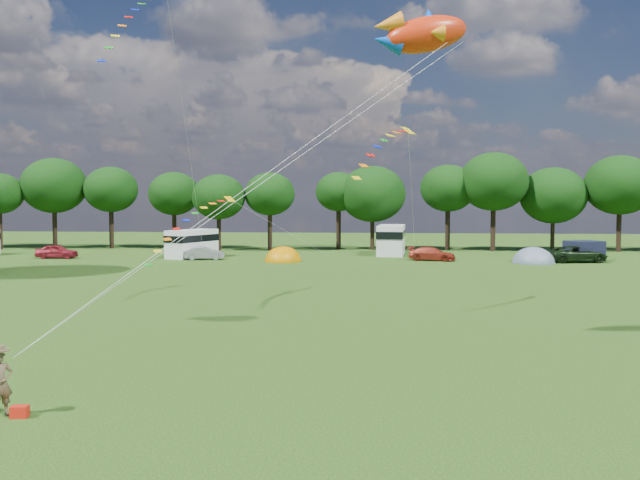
# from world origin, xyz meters

# --- Properties ---
(ground_plane) EXTENTS (180.00, 180.00, 0.00)m
(ground_plane) POSITION_xyz_m (0.00, 0.00, 0.00)
(ground_plane) COLOR black
(ground_plane) RESTS_ON ground
(tree_line) EXTENTS (102.98, 10.98, 10.27)m
(tree_line) POSITION_xyz_m (5.30, 54.99, 6.35)
(tree_line) COLOR black
(tree_line) RESTS_ON ground
(car_a) EXTENTS (3.91, 1.70, 1.28)m
(car_a) POSITION_xyz_m (-27.18, 42.84, 0.64)
(car_a) COLOR maroon
(car_a) RESTS_ON ground
(car_b) EXTENTS (3.54, 1.99, 1.18)m
(car_b) POSITION_xyz_m (-13.30, 42.56, 0.59)
(car_b) COLOR gray
(car_b) RESTS_ON ground
(car_c) EXTENTS (4.35, 2.79, 1.21)m
(car_c) POSITION_xyz_m (7.11, 43.41, 0.60)
(car_c) COLOR #9E2F1D
(car_c) RESTS_ON ground
(car_d) EXTENTS (5.46, 3.08, 1.41)m
(car_d) POSITION_xyz_m (19.52, 42.76, 0.71)
(car_d) COLOR black
(car_d) RESTS_ON ground
(campervan_b) EXTENTS (4.25, 5.76, 2.60)m
(campervan_b) POSITION_xyz_m (-14.98, 44.69, 1.40)
(campervan_b) COLOR white
(campervan_b) RESTS_ON ground
(campervan_c) EXTENTS (2.96, 6.07, 2.89)m
(campervan_c) POSITION_xyz_m (3.60, 49.40, 1.55)
(campervan_c) COLOR silver
(campervan_c) RESTS_ON ground
(tent_orange) EXTENTS (3.34, 3.65, 2.61)m
(tent_orange) POSITION_xyz_m (-6.01, 41.57, 0.02)
(tent_orange) COLOR #C87800
(tent_orange) RESTS_ON ground
(tent_greyblue) EXTENTS (3.69, 4.04, 2.74)m
(tent_greyblue) POSITION_xyz_m (15.61, 41.73, 0.02)
(tent_greyblue) COLOR slate
(tent_greyblue) RESTS_ON ground
(awning_navy) EXTENTS (3.50, 3.20, 1.78)m
(awning_navy) POSITION_xyz_m (20.49, 44.16, 0.89)
(awning_navy) COLOR black
(awning_navy) RESTS_ON ground
(kite_flyer) EXTENTS (0.73, 0.74, 1.73)m
(kite_flyer) POSITION_xyz_m (-7.51, -2.73, 0.86)
(kite_flyer) COLOR brown
(kite_flyer) RESTS_ON ground
(kite_bag) EXTENTS (0.46, 0.34, 0.31)m
(kite_bag) POSITION_xyz_m (-6.97, -2.80, 0.15)
(kite_bag) COLOR red
(kite_bag) RESTS_ON ground
(fish_kite) EXTENTS (3.83, 1.90, 2.00)m
(fish_kite) POSITION_xyz_m (3.78, 6.40, 11.69)
(fish_kite) COLOR red
(fish_kite) RESTS_ON ground
(streamer_kite_a) EXTENTS (3.34, 5.45, 5.76)m
(streamer_kite_a) POSITION_xyz_m (-13.32, 26.09, 17.80)
(streamer_kite_a) COLOR gold
(streamer_kite_a) RESTS_ON ground
(streamer_kite_b) EXTENTS (4.20, 4.66, 3.78)m
(streamer_kite_b) POSITION_xyz_m (-7.94, 19.43, 4.48)
(streamer_kite_b) COLOR #E8B008
(streamer_kite_b) RESTS_ON ground
(streamer_kite_c) EXTENTS (3.18, 5.06, 2.83)m
(streamer_kite_c) POSITION_xyz_m (2.80, 15.09, 8.37)
(streamer_kite_c) COLOR yellow
(streamer_kite_c) RESTS_ON ground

